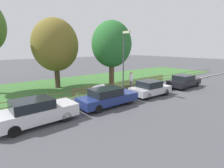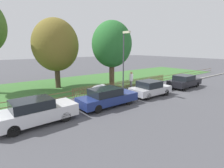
# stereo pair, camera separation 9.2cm
# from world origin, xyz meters

# --- Properties ---
(ground_plane) EXTENTS (120.00, 120.00, 0.00)m
(ground_plane) POSITION_xyz_m (0.00, 0.00, 0.00)
(ground_plane) COLOR #4C4C51
(kerb_stone) EXTENTS (40.34, 0.20, 0.12)m
(kerb_stone) POSITION_xyz_m (0.00, 0.10, 0.06)
(kerb_stone) COLOR gray
(kerb_stone) RESTS_ON ground
(grass_strip) EXTENTS (40.34, 10.42, 0.01)m
(grass_strip) POSITION_xyz_m (0.00, 7.59, 0.01)
(grass_strip) COLOR #3D7033
(grass_strip) RESTS_ON ground
(park_fence) EXTENTS (40.34, 0.05, 0.85)m
(park_fence) POSITION_xyz_m (0.00, 2.39, 0.43)
(park_fence) COLOR brown
(park_fence) RESTS_ON ground
(parked_car_silver_hatchback) EXTENTS (4.42, 1.90, 1.46)m
(parked_car_silver_hatchback) POSITION_xyz_m (-10.14, -1.05, 0.73)
(parked_car_silver_hatchback) COLOR silver
(parked_car_silver_hatchback) RESTS_ON ground
(parked_car_black_saloon) EXTENTS (4.52, 1.72, 1.36)m
(parked_car_black_saloon) POSITION_xyz_m (-5.16, -1.05, 0.68)
(parked_car_black_saloon) COLOR navy
(parked_car_black_saloon) RESTS_ON ground
(parked_car_navy_estate) EXTENTS (3.84, 1.87, 1.37)m
(parked_car_navy_estate) POSITION_xyz_m (-0.51, -1.16, 0.69)
(parked_car_navy_estate) COLOR #BCBCC1
(parked_car_navy_estate) RESTS_ON ground
(parked_car_red_compact) EXTENTS (4.26, 1.84, 1.35)m
(parked_car_red_compact) POSITION_xyz_m (5.04, -1.23, 0.68)
(parked_car_red_compact) COLOR black
(parked_car_red_compact) RESTS_ON ground
(covered_motorcycle) EXTENTS (1.93, 0.85, 0.97)m
(covered_motorcycle) POSITION_xyz_m (-3.96, 1.75, 0.60)
(covered_motorcycle) COLOR black
(covered_motorcycle) RESTS_ON ground
(tree_behind_motorcycle) EXTENTS (4.68, 4.68, 7.17)m
(tree_behind_motorcycle) POSITION_xyz_m (-5.71, 7.09, 4.46)
(tree_behind_motorcycle) COLOR #473828
(tree_behind_motorcycle) RESTS_ON ground
(tree_mid_park) EXTENTS (4.14, 4.14, 6.95)m
(tree_mid_park) POSITION_xyz_m (-1.05, 3.68, 4.53)
(tree_mid_park) COLOR brown
(tree_mid_park) RESTS_ON ground
(pedestrian_near_fence) EXTENTS (0.51, 0.51, 1.83)m
(pedestrian_near_fence) POSITION_xyz_m (-0.10, 1.66, 1.03)
(pedestrian_near_fence) COLOR slate
(pedestrian_near_fence) RESTS_ON ground
(street_lamp) EXTENTS (0.20, 0.79, 5.55)m
(street_lamp) POSITION_xyz_m (-2.29, 0.35, 3.51)
(street_lamp) COLOR #47474C
(street_lamp) RESTS_ON ground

